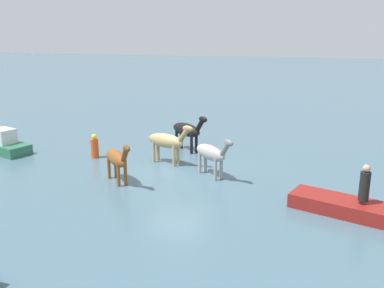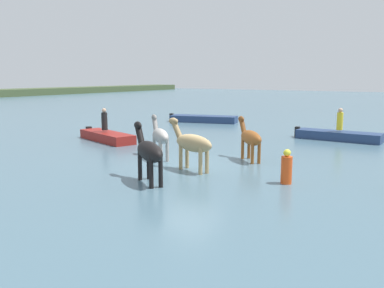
% 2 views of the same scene
% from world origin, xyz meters
% --- Properties ---
extents(ground_plane, '(168.70, 168.70, 0.00)m').
position_xyz_m(ground_plane, '(0.00, 0.00, 0.00)').
color(ground_plane, '#476675').
extents(horse_mid_herd, '(1.75, 2.01, 1.80)m').
position_xyz_m(horse_mid_herd, '(0.22, 1.55, 0.99)').
color(horse_mid_herd, '#9E9993').
rests_on(horse_mid_herd, ground_plane).
extents(horse_dark_mare, '(1.80, 1.89, 1.76)m').
position_xyz_m(horse_dark_mare, '(1.92, -1.80, 0.97)').
color(horse_dark_mare, brown).
rests_on(horse_dark_mare, ground_plane).
extents(horse_gray_outer, '(1.66, 2.28, 1.92)m').
position_xyz_m(horse_gray_outer, '(-3.11, -0.51, 1.06)').
color(horse_gray_outer, black).
rests_on(horse_gray_outer, ground_plane).
extents(horse_rear_stallion, '(1.12, 2.42, 1.89)m').
position_xyz_m(horse_rear_stallion, '(-0.90, -0.76, 1.04)').
color(horse_rear_stallion, tan).
rests_on(horse_rear_stallion, ground_plane).
extents(boat_launch_far, '(2.39, 4.39, 0.72)m').
position_xyz_m(boat_launch_far, '(2.57, 6.95, 0.16)').
color(boat_launch_far, maroon).
rests_on(boat_launch_far, ground_plane).
extents(person_spotter_bow, '(0.32, 0.32, 1.19)m').
position_xyz_m(person_spotter_bow, '(2.60, 7.09, 1.12)').
color(person_spotter_bow, black).
rests_on(person_spotter_bow, boat_launch_far).
extents(buoy_channel_marker, '(0.36, 0.36, 1.14)m').
position_xyz_m(buoy_channel_marker, '(-0.78, -4.34, 0.51)').
color(buoy_channel_marker, '#E54C19').
rests_on(buoy_channel_marker, ground_plane).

